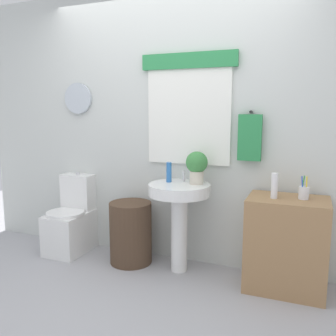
% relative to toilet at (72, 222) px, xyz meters
% --- Properties ---
extents(ground_plane, '(8.00, 8.00, 0.00)m').
position_rel_toilet_xyz_m(ground_plane, '(1.04, -0.89, -0.31)').
color(ground_plane, '#A3A3A8').
extents(back_wall, '(4.40, 0.18, 2.60)m').
position_rel_toilet_xyz_m(back_wall, '(1.04, 0.26, 1.00)').
color(back_wall, silver).
rests_on(back_wall, ground_plane).
extents(toilet, '(0.38, 0.51, 0.81)m').
position_rel_toilet_xyz_m(toilet, '(0.00, 0.00, 0.00)').
color(toilet, white).
rests_on(toilet, ground_plane).
extents(laundry_hamper, '(0.40, 0.40, 0.59)m').
position_rel_toilet_xyz_m(laundry_hamper, '(0.71, -0.04, -0.01)').
color(laundry_hamper, '#4C3828').
rests_on(laundry_hamper, ground_plane).
extents(pedestal_sink, '(0.55, 0.55, 0.81)m').
position_rel_toilet_xyz_m(pedestal_sink, '(1.21, -0.04, 0.32)').
color(pedestal_sink, white).
rests_on(pedestal_sink, ground_plane).
extents(faucet, '(0.03, 0.03, 0.10)m').
position_rel_toilet_xyz_m(faucet, '(1.21, 0.08, 0.56)').
color(faucet, silver).
rests_on(faucet, pedestal_sink).
extents(wooden_cabinet, '(0.63, 0.44, 0.77)m').
position_rel_toilet_xyz_m(wooden_cabinet, '(2.13, -0.04, 0.08)').
color(wooden_cabinet, '#9E754C').
rests_on(wooden_cabinet, ground_plane).
extents(soap_bottle, '(0.05, 0.05, 0.18)m').
position_rel_toilet_xyz_m(soap_bottle, '(1.09, 0.01, 0.60)').
color(soap_bottle, '#2D6BB7').
rests_on(soap_bottle, pedestal_sink).
extents(potted_plant, '(0.19, 0.19, 0.29)m').
position_rel_toilet_xyz_m(potted_plant, '(1.35, 0.02, 0.67)').
color(potted_plant, beige).
rests_on(potted_plant, pedestal_sink).
extents(lotion_bottle, '(0.05, 0.05, 0.20)m').
position_rel_toilet_xyz_m(lotion_bottle, '(2.02, -0.08, 0.56)').
color(lotion_bottle, white).
rests_on(lotion_bottle, wooden_cabinet).
extents(toothbrush_cup, '(0.08, 0.08, 0.19)m').
position_rel_toilet_xyz_m(toothbrush_cup, '(2.24, -0.02, 0.51)').
color(toothbrush_cup, silver).
rests_on(toothbrush_cup, wooden_cabinet).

